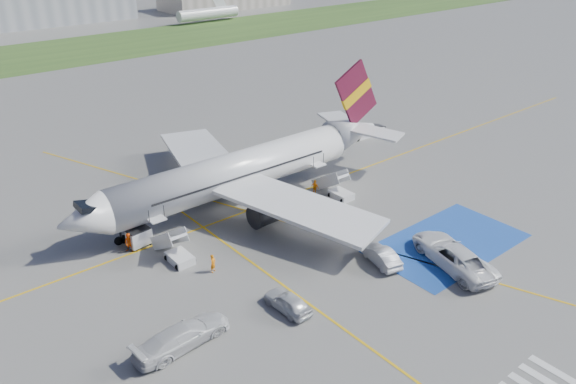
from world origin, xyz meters
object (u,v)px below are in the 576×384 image
at_px(van_white_b, 182,333).
at_px(gpu_cart, 139,238).
at_px(car_silver_b, 381,256).
at_px(belt_loader, 365,133).
at_px(van_white_a, 453,252).
at_px(car_silver_a, 288,302).
at_px(airliner, 247,169).

bearing_deg(van_white_b, gpu_cart, -18.95).
bearing_deg(gpu_cart, car_silver_b, -53.21).
relative_size(belt_loader, van_white_a, 0.91).
relative_size(belt_loader, car_silver_a, 1.46).
relative_size(belt_loader, car_silver_b, 1.38).
height_order(car_silver_b, van_white_b, van_white_b).
height_order(belt_loader, van_white_b, van_white_b).
bearing_deg(airliner, car_silver_b, -84.20).
distance_m(airliner, car_silver_a, 18.37).
height_order(van_white_a, van_white_b, van_white_a).
xyz_separation_m(belt_loader, van_white_b, (-38.41, -19.92, 0.59)).
bearing_deg(car_silver_b, van_white_a, 153.12).
xyz_separation_m(gpu_cart, van_white_a, (18.43, -18.90, 0.49)).
relative_size(gpu_cart, car_silver_b, 0.49).
xyz_separation_m(belt_loader, van_white_a, (-16.50, -25.38, 0.79)).
xyz_separation_m(car_silver_b, van_white_a, (4.35, -3.85, 0.52)).
distance_m(gpu_cart, belt_loader, 35.52).
bearing_deg(airliner, belt_loader, 12.92).
xyz_separation_m(belt_loader, car_silver_b, (-20.85, -21.52, 0.27)).
relative_size(car_silver_b, van_white_a, 0.66).
xyz_separation_m(gpu_cart, van_white_b, (-3.48, -13.44, 0.30)).
relative_size(gpu_cart, car_silver_a, 0.51).
xyz_separation_m(gpu_cart, car_silver_a, (4.28, -14.93, -0.04)).
distance_m(belt_loader, car_silver_b, 29.97).
distance_m(airliner, gpu_cart, 12.76).
height_order(belt_loader, car_silver_a, belt_loader).
bearing_deg(van_white_b, belt_loader, -67.03).
xyz_separation_m(gpu_cart, car_silver_b, (14.07, -15.04, -0.03)).
bearing_deg(van_white_a, car_silver_b, -25.56).
height_order(gpu_cart, van_white_a, van_white_a).
bearing_deg(car_silver_b, car_silver_a, 13.96).
relative_size(airliner, car_silver_b, 8.64).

